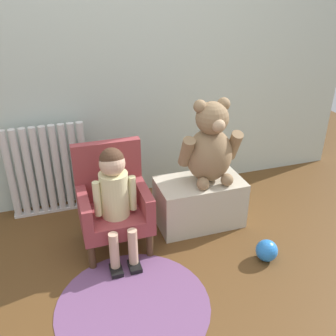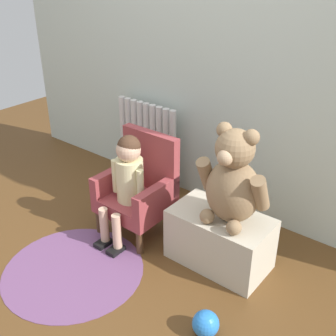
# 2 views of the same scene
# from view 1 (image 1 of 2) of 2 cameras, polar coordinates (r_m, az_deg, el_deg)

# --- Properties ---
(ground_plane) EXTENTS (6.00, 6.00, 0.00)m
(ground_plane) POSITION_cam_1_polar(r_m,az_deg,el_deg) (2.15, -0.01, -18.90)
(ground_plane) COLOR brown
(back_wall) EXTENTS (3.80, 0.05, 2.40)m
(back_wall) POSITION_cam_1_polar(r_m,az_deg,el_deg) (2.66, -8.45, 19.40)
(back_wall) COLOR silver
(back_wall) RESTS_ON ground_plane
(radiator) EXTENTS (0.56, 0.05, 0.66)m
(radiator) POSITION_cam_1_polar(r_m,az_deg,el_deg) (2.75, -17.77, -0.46)
(radiator) COLOR silver
(radiator) RESTS_ON ground_plane
(child_armchair) EXTENTS (0.42, 0.38, 0.66)m
(child_armchair) POSITION_cam_1_polar(r_m,az_deg,el_deg) (2.35, -8.41, -5.01)
(child_armchair) COLOR #963A3E
(child_armchair) RESTS_ON ground_plane
(child_figure) EXTENTS (0.25, 0.35, 0.70)m
(child_figure) POSITION_cam_1_polar(r_m,az_deg,el_deg) (2.19, -8.13, -3.26)
(child_figure) COLOR beige
(child_figure) RESTS_ON ground_plane
(low_bench) EXTENTS (0.58, 0.33, 0.33)m
(low_bench) POSITION_cam_1_polar(r_m,az_deg,el_deg) (2.59, 4.78, -5.18)
(low_bench) COLOR beige
(low_bench) RESTS_ON ground_plane
(large_teddy_bear) EXTENTS (0.41, 0.29, 0.56)m
(large_teddy_bear) POSITION_cam_1_polar(r_m,az_deg,el_deg) (2.42, 6.45, 3.28)
(large_teddy_bear) COLOR #927351
(large_teddy_bear) RESTS_ON low_bench
(floor_rug) EXTENTS (0.82, 0.82, 0.01)m
(floor_rug) POSITION_cam_1_polar(r_m,az_deg,el_deg) (2.10, -5.32, -20.10)
(floor_rug) COLOR #714873
(floor_rug) RESTS_ON ground_plane
(toy_ball) EXTENTS (0.13, 0.13, 0.13)m
(toy_ball) POSITION_cam_1_polar(r_m,az_deg,el_deg) (2.39, 14.80, -12.06)
(toy_ball) COLOR #297BDB
(toy_ball) RESTS_ON ground_plane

